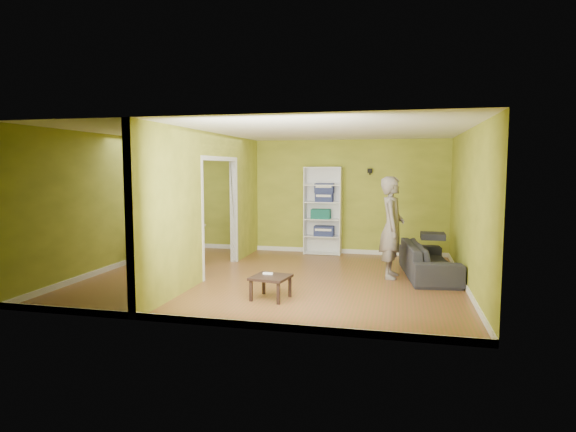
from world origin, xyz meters
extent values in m
plane|color=brown|center=(0.00, 0.00, 0.00)|extent=(6.50, 6.50, 0.00)
plane|color=white|center=(0.00, 0.00, 2.60)|extent=(6.50, 6.50, 0.00)
plane|color=gold|center=(0.00, 2.75, 1.30)|extent=(6.50, 0.00, 6.50)
plane|color=gold|center=(0.00, -2.75, 1.30)|extent=(6.50, 0.00, 6.50)
plane|color=gold|center=(-3.25, 0.00, 1.30)|extent=(0.00, 5.50, 5.50)
plane|color=gold|center=(3.25, 0.00, 1.30)|extent=(0.00, 5.50, 5.50)
cube|color=black|center=(1.50, 2.69, 1.90)|extent=(0.10, 0.10, 0.10)
imported|color=black|center=(2.70, 0.73, 0.40)|extent=(2.17, 1.14, 0.79)
imported|color=slate|center=(2.04, 0.48, 1.07)|extent=(0.80, 0.63, 2.13)
cube|color=white|center=(0.06, 2.56, 0.99)|extent=(0.02, 0.37, 1.99)
cube|color=white|center=(0.88, 2.56, 0.99)|extent=(0.02, 0.37, 1.99)
cube|color=white|center=(0.47, 2.73, 0.99)|extent=(0.84, 0.02, 1.99)
cube|color=white|center=(0.47, 2.56, 0.02)|extent=(0.80, 0.37, 0.02)
cube|color=white|center=(0.47, 2.56, 0.41)|extent=(0.80, 0.37, 0.02)
cube|color=white|center=(0.47, 2.56, 0.80)|extent=(0.80, 0.37, 0.02)
cube|color=white|center=(0.47, 2.56, 1.19)|extent=(0.80, 0.37, 0.02)
cube|color=white|center=(0.47, 2.56, 1.58)|extent=(0.80, 0.37, 0.02)
cube|color=white|center=(0.47, 2.56, 1.97)|extent=(0.80, 0.37, 0.02)
cube|color=navy|center=(0.50, 2.56, 0.53)|extent=(0.44, 0.29, 0.23)
cube|color=teal|center=(0.42, 2.56, 0.92)|extent=(0.43, 0.28, 0.22)
cube|color=navy|center=(0.50, 2.56, 1.30)|extent=(0.39, 0.26, 0.20)
cube|color=navy|center=(0.50, 2.56, 1.52)|extent=(0.42, 0.27, 0.22)
cube|color=black|center=(0.30, -1.38, 0.33)|extent=(0.53, 0.53, 0.04)
cube|color=black|center=(0.08, -1.60, 0.16)|extent=(0.04, 0.04, 0.31)
cube|color=black|center=(0.52, -1.60, 0.16)|extent=(0.04, 0.04, 0.31)
cube|color=black|center=(0.08, -1.16, 0.16)|extent=(0.04, 0.04, 0.31)
cube|color=black|center=(0.52, -1.16, 0.16)|extent=(0.04, 0.04, 0.31)
cube|color=white|center=(0.23, -1.29, 0.37)|extent=(0.15, 0.04, 0.03)
cube|color=tan|center=(-2.49, 0.87, 0.76)|extent=(1.25, 0.83, 0.04)
cylinder|color=tan|center=(-3.06, 0.50, 0.37)|extent=(0.05, 0.05, 0.74)
cylinder|color=tan|center=(-1.91, 0.50, 0.37)|extent=(0.05, 0.05, 0.74)
cylinder|color=tan|center=(-3.06, 1.23, 0.37)|extent=(0.05, 0.05, 0.74)
cylinder|color=tan|center=(-1.91, 1.23, 0.37)|extent=(0.05, 0.05, 0.74)
camera|label=1|loc=(2.15, -8.22, 1.98)|focal=30.00mm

